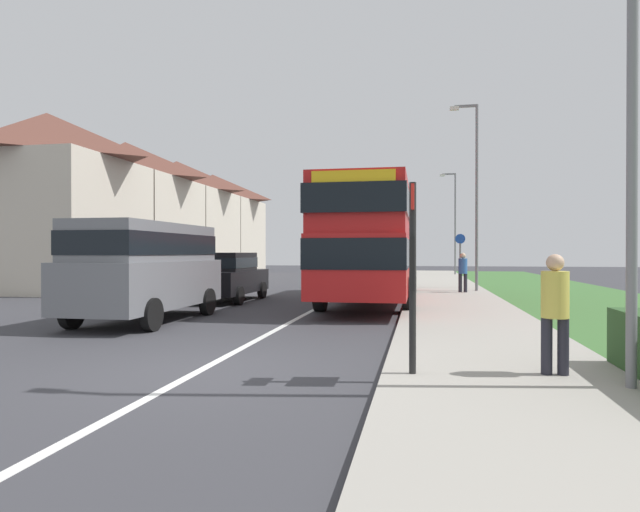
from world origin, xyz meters
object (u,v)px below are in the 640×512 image
bus_stop_sign (413,264)px  street_lamp_near (623,34)px  parked_van_grey (146,264)px  street_lamp_far (454,217)px  double_decker_bus (373,239)px  parked_car_black (227,275)px  cycle_route_sign (460,258)px  pedestrian_walking_away (463,271)px  pedestrian_at_stop (555,308)px  street_lamp_mid (474,186)px

bus_stop_sign → street_lamp_near: bearing=-6.6°
parked_van_grey → street_lamp_near: (8.91, -5.33, 2.82)m
street_lamp_near → street_lamp_far: (-0.03, 32.61, -0.01)m
double_decker_bus → parked_car_black: size_ratio=2.70×
street_lamp_far → cycle_route_sign: bearing=-92.2°
pedestrian_walking_away → parked_car_black: bearing=-153.0°
cycle_route_sign → pedestrian_at_stop: bearing=-90.1°
parked_van_grey → pedestrian_walking_away: 12.73m
bus_stop_sign → cycle_route_sign: bus_stop_sign is taller
pedestrian_at_stop → street_lamp_far: street_lamp_far is taller
parked_car_black → pedestrian_walking_away: parked_car_black is taller
pedestrian_walking_away → street_lamp_mid: street_lamp_mid is taller
double_decker_bus → bus_stop_sign: size_ratio=4.31×
cycle_route_sign → street_lamp_far: size_ratio=0.34×
parked_car_black → pedestrian_walking_away: (8.20, 4.18, 0.05)m
parked_car_black → bus_stop_sign: 12.41m
pedestrian_at_stop → cycle_route_sign: (0.03, 17.52, 0.45)m
double_decker_bus → cycle_route_sign: bearing=63.6°
parked_van_grey → parked_car_black: size_ratio=1.19×
double_decker_bus → bus_stop_sign: double_decker_bus is taller
street_lamp_near → parked_car_black: bearing=129.3°
pedestrian_walking_away → cycle_route_sign: (0.11, 3.03, 0.45)m
street_lamp_mid → bus_stop_sign: bearing=-98.1°
street_lamp_near → street_lamp_far: size_ratio=1.00×
pedestrian_at_stop → street_lamp_near: street_lamp_near is taller
double_decker_bus → street_lamp_mid: 6.33m
street_lamp_far → street_lamp_mid: bearing=-90.5°
pedestrian_at_stop → street_lamp_mid: bearing=88.4°
double_decker_bus → street_lamp_far: (3.86, 21.22, 2.07)m
double_decker_bus → street_lamp_near: bearing=-71.1°
street_lamp_mid → street_lamp_far: 16.63m
double_decker_bus → bus_stop_sign: bearing=-82.4°
parked_van_grey → street_lamp_near: size_ratio=0.67×
parked_van_grey → bus_stop_sign: bus_stop_sign is taller
pedestrian_walking_away → cycle_route_sign: cycle_route_sign is taller
street_lamp_far → parked_car_black: bearing=-112.2°
double_decker_bus → pedestrian_at_stop: (3.28, -10.85, -1.17)m
parked_van_grey → cycle_route_sign: cycle_route_sign is taller
bus_stop_sign → cycle_route_sign: (1.83, 17.78, -0.11)m
double_decker_bus → pedestrian_walking_away: bearing=48.6°
pedestrian_at_stop → bus_stop_sign: bearing=-171.7°
parked_car_black → street_lamp_mid: (8.72, 5.13, 3.50)m
street_lamp_far → pedestrian_at_stop: bearing=-91.0°
parked_car_black → street_lamp_near: street_lamp_near is taller
double_decker_bus → street_lamp_mid: bearing=50.9°
double_decker_bus → street_lamp_mid: street_lamp_mid is taller
parked_car_black → street_lamp_mid: street_lamp_mid is taller
street_lamp_mid → street_lamp_near: bearing=-89.4°
street_lamp_mid → street_lamp_far: street_lamp_mid is taller
street_lamp_far → double_decker_bus: bearing=-100.3°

